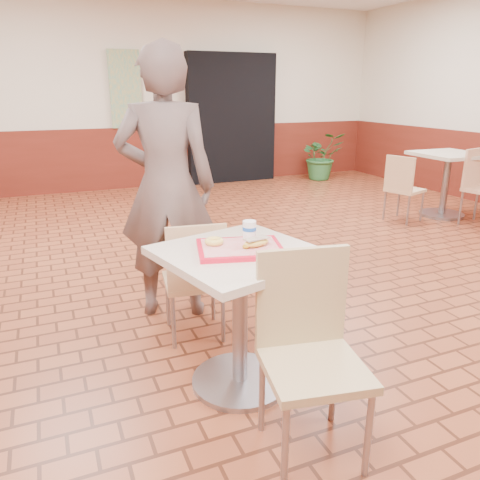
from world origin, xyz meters
name	(u,v)px	position (x,y,z in m)	size (l,w,h in m)	color
room_shell	(327,105)	(0.00, 0.00, 1.50)	(8.01, 10.01, 3.01)	brown
wainscot_band	(320,237)	(0.00, 0.00, 0.50)	(8.00, 10.00, 1.00)	#5C1C11
corridor_doorway	(232,119)	(1.20, 4.88, 1.10)	(1.60, 0.22, 2.20)	black
promo_poster	(126,89)	(-0.60, 4.94, 1.60)	(0.50, 0.03, 1.20)	gray
main_table	(240,297)	(-1.05, -0.88, 0.54)	(0.76, 0.76, 0.81)	beige
chair_main_front	(309,343)	(-0.94, -1.41, 0.52)	(0.50, 0.50, 0.94)	tan
chair_main_back	(195,275)	(-1.12, -0.29, 0.46)	(0.43, 0.43, 0.82)	#DEB885
customer	(166,187)	(-1.17, 0.18, 0.96)	(0.70, 0.46, 1.91)	brown
serving_tray	(240,248)	(-1.05, -0.88, 0.82)	(0.44, 0.34, 0.03)	red
ring_donut	(214,241)	(-1.16, -0.80, 0.85)	(0.10, 0.10, 0.03)	#F9D35A
long_john_donut	(256,242)	(-0.98, -0.92, 0.85)	(0.16, 0.10, 0.05)	gold
paper_cup	(249,229)	(-0.95, -0.76, 0.88)	(0.08, 0.08, 0.09)	white
second_table	(447,174)	(2.88, 1.53, 0.56)	(0.79, 0.79, 0.83)	beige
chair_second_left	(403,185)	(2.15, 1.52, 0.47)	(0.49, 0.49, 0.83)	#DEB885
potted_plant	(321,156)	(2.79, 4.40, 0.43)	(0.77, 0.67, 0.86)	#2A6A32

